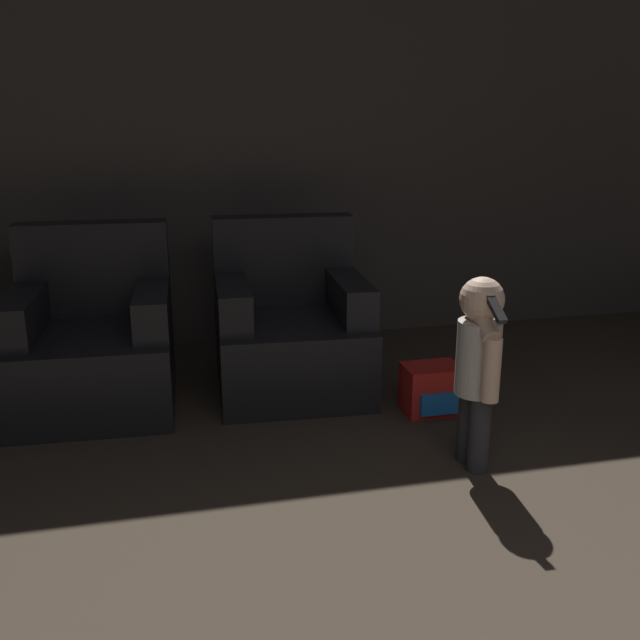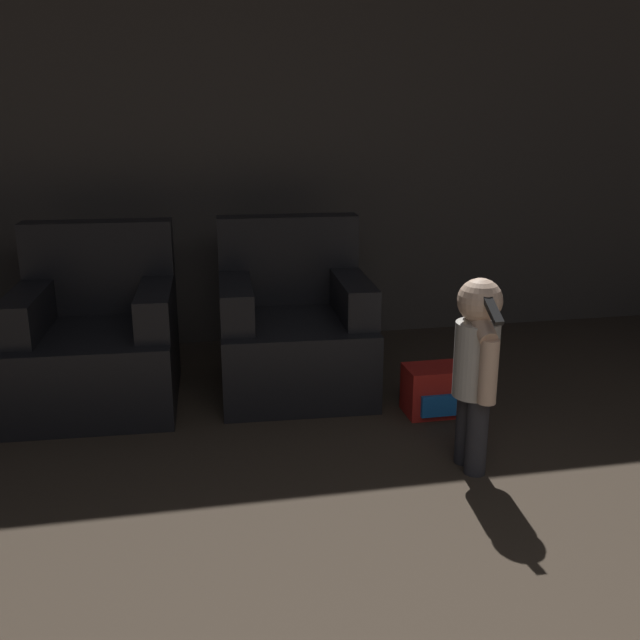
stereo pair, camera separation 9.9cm
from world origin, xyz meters
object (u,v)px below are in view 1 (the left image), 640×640
(armchair_right, at_px, (291,330))
(armchair_left, at_px, (94,344))
(toy_backpack, at_px, (431,389))
(person_toddler, at_px, (479,358))

(armchair_right, bearing_deg, armchair_left, -176.67)
(armchair_right, height_order, toy_backpack, armchair_right)
(armchair_right, bearing_deg, person_toddler, -59.26)
(person_toddler, bearing_deg, armchair_left, -126.63)
(armchair_left, relative_size, person_toddler, 1.09)
(armchair_left, height_order, toy_backpack, armchair_left)
(toy_backpack, bearing_deg, person_toddler, -94.12)
(armchair_left, bearing_deg, armchair_right, 2.80)
(armchair_right, relative_size, toy_backpack, 3.24)
(armchair_left, distance_m, person_toddler, 1.89)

